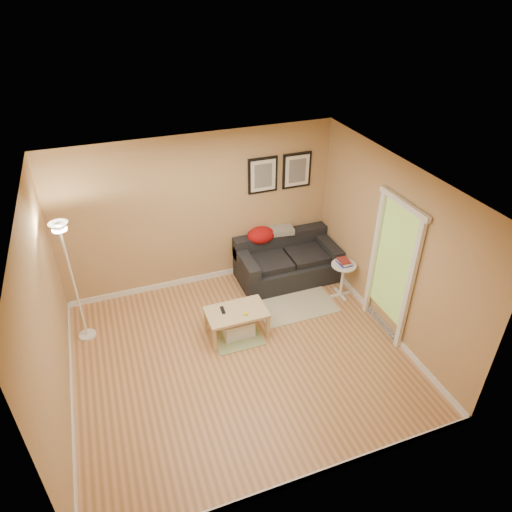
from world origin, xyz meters
The scene contains 25 objects.
floor centered at (0.00, 0.00, 0.00)m, with size 4.50×4.50×0.00m, color tan.
ceiling centered at (0.00, 0.00, 2.60)m, with size 4.50×4.50×0.00m, color white.
wall_back centered at (0.00, 2.00, 1.30)m, with size 4.50×4.50×0.00m, color tan.
wall_front centered at (0.00, -2.00, 1.30)m, with size 4.50×4.50×0.00m, color tan.
wall_left centered at (-2.25, 0.00, 1.30)m, with size 4.00×4.00×0.00m, color tan.
wall_right centered at (2.25, 0.00, 1.30)m, with size 4.00×4.00×0.00m, color tan.
baseboard_back centered at (0.00, 1.99, 0.05)m, with size 4.50×0.02×0.10m, color white.
baseboard_front centered at (0.00, -1.99, 0.05)m, with size 4.50×0.02×0.10m, color white.
baseboard_left centered at (-2.24, 0.00, 0.05)m, with size 0.02×4.00×0.10m, color white.
baseboard_right centered at (2.24, 0.00, 0.05)m, with size 0.02×4.00×0.10m, color white.
sofa centered at (1.38, 1.53, 0.38)m, with size 1.70×0.90×0.75m, color black, non-canonical shape.
red_throw centered at (1.00, 1.85, 0.77)m, with size 0.48×0.36×0.28m, color #AD1010, non-canonical shape.
plaid_throw centered at (1.39, 1.87, 0.78)m, with size 0.42×0.26×0.10m, color tan, non-canonical shape.
framed_print_left centered at (1.08, 1.98, 1.80)m, with size 0.50×0.04×0.60m, color black, non-canonical shape.
framed_print_right centered at (1.68, 1.98, 1.80)m, with size 0.50×0.04×0.60m, color black, non-canonical shape.
area_rug centered at (1.20, 0.80, 0.01)m, with size 1.25×0.85×0.01m, color beige.
green_runner centered at (0.08, 0.35, 0.01)m, with size 0.70×0.50×0.01m, color #668C4C.
coffee_table centered at (0.10, 0.46, 0.22)m, with size 0.87×0.53×0.44m, color tan, non-canonical shape.
remote_control centered at (-0.08, 0.54, 0.45)m, with size 0.05×0.16×0.02m, color black.
tape_roll centered at (0.21, 0.34, 0.45)m, with size 0.07×0.07×0.03m, color yellow.
storage_bin centered at (0.11, 0.45, 0.14)m, with size 0.47×0.34×0.29m, color white, non-canonical shape.
side_table centered at (2.02, 0.77, 0.31)m, with size 0.40×0.40×0.61m, color white, non-canonical shape.
book_stack centered at (2.03, 0.79, 0.65)m, with size 0.18×0.24×0.08m, color navy, non-canonical shape.
floor_lamp centered at (-2.00, 1.19, 0.91)m, with size 0.25×0.25×1.92m, color white, non-canonical shape.
doorway centered at (2.20, -0.15, 1.02)m, with size 0.12×1.01×2.13m, color white, non-canonical shape.
Camera 1 is at (-1.41, -4.46, 4.68)m, focal length 32.16 mm.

